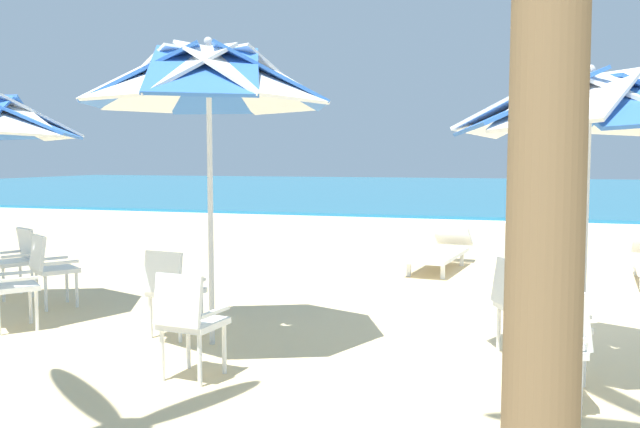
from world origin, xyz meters
The scene contains 16 objects.
ground_plane centered at (0.00, 0.00, 0.00)m, with size 80.00×80.00×0.00m, color beige.
sea centered at (0.00, 28.72, 0.05)m, with size 80.00×36.00×0.10m, color teal.
surf_foam centered at (0.00, 10.42, 0.01)m, with size 80.00×0.70×0.01m, color white.
beach_umbrella_0 centered at (-0.22, -2.59, 2.16)m, with size 2.21×2.21×2.50m.
plastic_chair_0 centered at (-0.72, -2.36, 0.50)m, with size 0.61×0.59×0.87m.
plastic_chair_1 centered at (-0.46, -3.58, 0.50)m, with size 0.54×0.52×0.87m.
plastic_chair_2 centered at (-0.53, -3.09, 0.50)m, with size 0.63×0.63×0.87m.
beach_umbrella_1 centered at (-3.49, -2.79, 2.46)m, with size 2.32×2.32×2.86m.
plastic_chair_3 centered at (-3.98, -2.68, 0.50)m, with size 0.50×0.52×0.87m.
plastic_chair_4 centered at (-3.22, -3.77, 0.50)m, with size 0.49×0.52×0.87m.
plastic_chair_5 centered at (-6.00, -1.93, 0.50)m, with size 0.62×0.63×0.87m.
plastic_chair_6 centered at (-6.82, -1.52, 0.50)m, with size 0.59×0.61×0.87m.
plastic_chair_7 centered at (-5.72, -2.93, 0.50)m, with size 0.63×0.63×0.87m.
sun_lounger_1 centered at (-0.53, 2.04, 0.28)m, with size 0.84×2.20×0.62m.
sun_lounger_2 centered at (-1.95, 2.17, 0.28)m, with size 0.89×2.21×0.62m.
beachgoer_seated centered at (-0.44, 9.62, 0.29)m, with size 0.30×0.93×0.92m.
Camera 1 is at (-0.72, -8.44, 1.76)m, focal length 37.65 mm.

